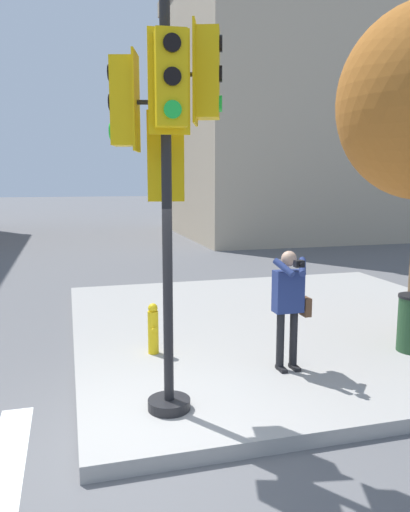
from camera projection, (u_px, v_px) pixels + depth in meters
name	position (u px, v px, depth m)	size (l,w,h in m)	color
ground_plane	(128.00, 450.00, 5.24)	(160.00, 160.00, 0.00)	#5B5B5E
sidewalk_corner	(291.00, 324.00, 9.48)	(8.00, 8.00, 0.18)	#9E9B96
traffic_signal_pole	(167.00, 142.00, 5.32)	(1.19, 1.20, 4.76)	black
person_photographer	(289.00, 299.00, 6.87)	(0.58, 0.54, 1.67)	black
fire_hydrant	(153.00, 329.00, 7.57)	(0.16, 0.22, 0.78)	yellow
building_right	(347.00, 111.00, 26.44)	(18.14, 11.44, 12.79)	tan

